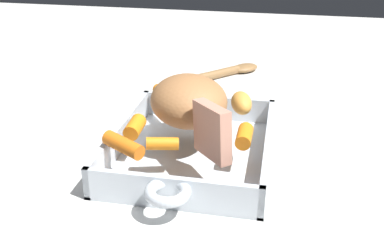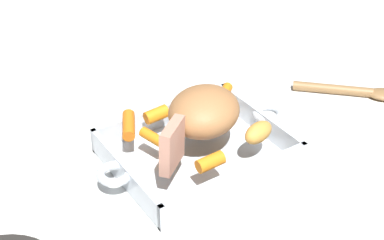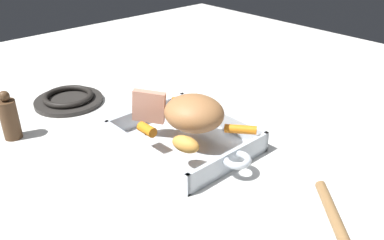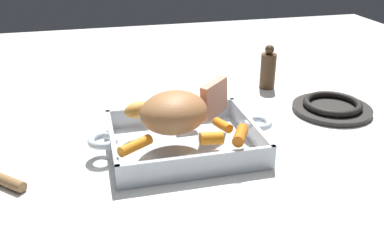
# 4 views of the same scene
# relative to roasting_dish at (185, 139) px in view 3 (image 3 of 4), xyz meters

# --- Properties ---
(ground_plane) EXTENTS (2.21, 2.21, 0.00)m
(ground_plane) POSITION_rel_roasting_dish_xyz_m (0.00, 0.00, -0.01)
(ground_plane) COLOR silver
(roasting_dish) EXTENTS (0.37, 0.24, 0.05)m
(roasting_dish) POSITION_rel_roasting_dish_xyz_m (0.00, 0.00, 0.00)
(roasting_dish) COLOR silver
(roasting_dish) RESTS_ON ground_plane
(pork_roast) EXTENTS (0.17, 0.16, 0.08)m
(pork_roast) POSITION_rel_roasting_dish_xyz_m (-0.02, -0.01, 0.07)
(pork_roast) COLOR #A76F42
(pork_roast) RESTS_ON roasting_dish
(roast_slice_outer) EXTENTS (0.07, 0.06, 0.08)m
(roast_slice_outer) POSITION_rel_roasting_dish_xyz_m (0.07, 0.04, 0.07)
(roast_slice_outer) COLOR tan
(roast_slice_outer) RESTS_ON roasting_dish
(baby_carrot_short) EXTENTS (0.05, 0.02, 0.02)m
(baby_carrot_short) POSITION_rel_roasting_dish_xyz_m (0.03, 0.08, 0.04)
(baby_carrot_short) COLOR orange
(baby_carrot_short) RESTS_ON roasting_dish
(baby_carrot_northwest) EXTENTS (0.03, 0.05, 0.02)m
(baby_carrot_northwest) POSITION_rel_roasting_dish_xyz_m (0.07, -0.03, 0.04)
(baby_carrot_northwest) COLOR orange
(baby_carrot_northwest) RESTS_ON roasting_dish
(baby_carrot_center_left) EXTENTS (0.07, 0.06, 0.02)m
(baby_carrot_center_left) POSITION_rel_roasting_dish_xyz_m (-0.10, -0.07, 0.04)
(baby_carrot_center_left) COLOR orange
(baby_carrot_center_left) RESTS_ON roasting_dish
(baby_carrot_center_right) EXTENTS (0.04, 0.02, 0.03)m
(baby_carrot_center_right) POSITION_rel_roasting_dish_xyz_m (0.03, -0.08, 0.04)
(baby_carrot_center_right) COLOR orange
(baby_carrot_center_right) RESTS_ON roasting_dish
(baby_carrot_northeast) EXTENTS (0.05, 0.07, 0.03)m
(baby_carrot_northeast) POSITION_rel_roasting_dish_xyz_m (0.09, -0.08, 0.04)
(baby_carrot_northeast) COLOR orange
(baby_carrot_northeast) RESTS_ON roasting_dish
(potato_near_roast) EXTENTS (0.07, 0.05, 0.03)m
(potato_near_roast) POSITION_rel_roasting_dish_xyz_m (-0.08, 0.07, 0.05)
(potato_near_roast) COLOR gold
(potato_near_roast) RESTS_ON roasting_dish
(stove_burner_rear) EXTENTS (0.19, 0.19, 0.03)m
(stove_burner_rear) POSITION_rel_roasting_dish_xyz_m (0.38, 0.09, -0.00)
(stove_burner_rear) COLOR #282623
(stove_burner_rear) RESTS_ON ground_plane
(serving_spoon) EXTENTS (0.18, 0.17, 0.02)m
(serving_spoon) POSITION_rel_roasting_dish_xyz_m (-0.39, 0.00, -0.01)
(serving_spoon) COLOR olive
(serving_spoon) RESTS_ON ground_plane
(pepper_mill) EXTENTS (0.04, 0.04, 0.12)m
(pepper_mill) POSITION_rel_roasting_dish_xyz_m (0.30, 0.28, 0.04)
(pepper_mill) COLOR #4C331E
(pepper_mill) RESTS_ON ground_plane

